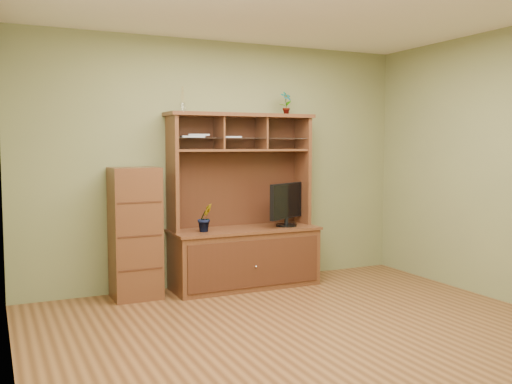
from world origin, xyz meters
TOP-DOWN VIEW (x-y plane):
  - room at (0.00, 0.00)m, footprint 4.54×4.04m
  - media_hutch at (0.16, 1.73)m, footprint 1.66×0.61m
  - monitor at (0.64, 1.65)m, footprint 0.55×0.35m
  - orchid_plant at (-0.32, 1.65)m, footprint 0.19×0.16m
  - top_plant at (0.72, 1.80)m, footprint 0.16×0.12m
  - reed_diffuser at (-0.50, 1.81)m, footprint 0.05×0.05m
  - magazines at (-0.24, 1.80)m, footprint 0.69×0.22m
  - side_cabinet at (-1.03, 1.77)m, footprint 0.48×0.43m

SIDE VIEW (x-z plane):
  - media_hutch at x=0.16m, z-range -0.43..1.47m
  - side_cabinet at x=-1.03m, z-range 0.00..1.33m
  - orchid_plant at x=-0.32m, z-range 0.65..0.95m
  - monitor at x=0.64m, z-range 0.66..1.15m
  - room at x=0.00m, z-range -0.02..2.72m
  - magazines at x=-0.24m, z-range 1.63..1.67m
  - reed_diffuser at x=-0.50m, z-range 1.87..2.14m
  - top_plant at x=0.72m, z-range 1.90..2.16m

